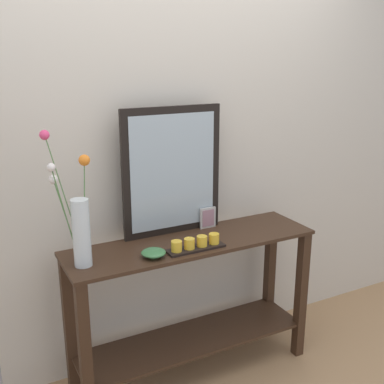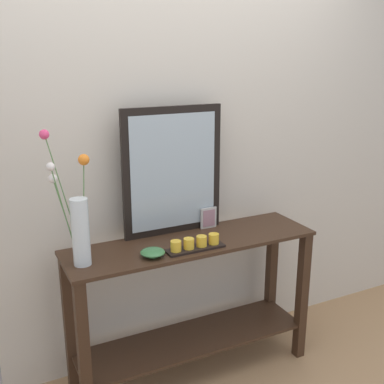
# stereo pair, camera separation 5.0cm
# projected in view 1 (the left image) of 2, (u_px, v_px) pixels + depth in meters

# --- Properties ---
(ground_plane) EXTENTS (7.00, 6.00, 0.02)m
(ground_plane) POSITION_uv_depth(u_px,v_px,m) (192.00, 372.00, 2.84)
(ground_plane) COLOR #A87F56
(wall_back) EXTENTS (6.40, 0.08, 2.70)m
(wall_back) POSITION_uv_depth(u_px,v_px,m) (166.00, 139.00, 2.73)
(wall_back) COLOR beige
(wall_back) RESTS_ON ground
(console_table) EXTENTS (1.41, 0.39, 0.83)m
(console_table) POSITION_uv_depth(u_px,v_px,m) (192.00, 294.00, 2.70)
(console_table) COLOR #382316
(console_table) RESTS_ON ground
(mirror_leaning) EXTENTS (0.58, 0.03, 0.72)m
(mirror_leaning) POSITION_uv_depth(u_px,v_px,m) (172.00, 172.00, 2.63)
(mirror_leaning) COLOR black
(mirror_leaning) RESTS_ON console_table
(tall_vase_left) EXTENTS (0.21, 0.19, 0.65)m
(tall_vase_left) POSITION_uv_depth(u_px,v_px,m) (79.00, 223.00, 2.25)
(tall_vase_left) COLOR silver
(tall_vase_left) RESTS_ON console_table
(candle_tray) EXTENTS (0.32, 0.09, 0.07)m
(candle_tray) POSITION_uv_depth(u_px,v_px,m) (196.00, 244.00, 2.48)
(candle_tray) COLOR black
(candle_tray) RESTS_ON console_table
(picture_frame_small) EXTENTS (0.10, 0.01, 0.12)m
(picture_frame_small) POSITION_uv_depth(u_px,v_px,m) (208.00, 218.00, 2.78)
(picture_frame_small) COLOR #B7B2AD
(picture_frame_small) RESTS_ON console_table
(decorative_bowl) EXTENTS (0.13, 0.13, 0.04)m
(decorative_bowl) POSITION_uv_depth(u_px,v_px,m) (154.00, 253.00, 2.39)
(decorative_bowl) COLOR #38703D
(decorative_bowl) RESTS_ON console_table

